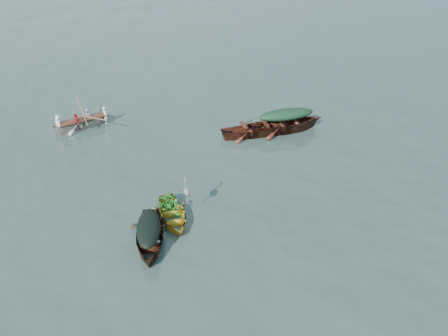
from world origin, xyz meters
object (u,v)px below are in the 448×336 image
object	(u,v)px
yellow_dinghy	(173,219)
green_tarp_boat	(285,131)
heron	(187,195)
open_wooden_boat	(254,136)
dark_covered_boat	(150,243)
rowed_boat	(84,127)

from	to	relation	value
yellow_dinghy	green_tarp_boat	distance (m)	8.40
green_tarp_boat	heron	distance (m)	7.98
open_wooden_boat	heron	world-z (taller)	heron
yellow_dinghy	heron	distance (m)	1.01
yellow_dinghy	dark_covered_boat	bearing A→B (deg)	-134.15
open_wooden_boat	yellow_dinghy	bearing A→B (deg)	139.19
dark_covered_boat	heron	size ratio (longest dim) A/B	3.92
dark_covered_boat	open_wooden_boat	bearing A→B (deg)	57.65
green_tarp_boat	heron	xyz separation A→B (m)	(-5.88, -5.32, 0.85)
heron	rowed_boat	bearing A→B (deg)	109.39
yellow_dinghy	green_tarp_boat	size ratio (longest dim) A/B	0.59
heron	open_wooden_boat	bearing A→B (deg)	48.46
open_wooden_boat	rowed_boat	distance (m)	8.31
green_tarp_boat	heron	bearing A→B (deg)	130.96
green_tarp_boat	open_wooden_boat	world-z (taller)	green_tarp_boat
rowed_boat	heron	bearing A→B (deg)	-178.12
green_tarp_boat	rowed_boat	size ratio (longest dim) A/B	1.28
yellow_dinghy	heron	xyz separation A→B (m)	(0.55, 0.07, 0.85)
green_tarp_boat	open_wooden_boat	distance (m)	1.60
rowed_boat	yellow_dinghy	bearing A→B (deg)	178.47
open_wooden_boat	rowed_boat	xyz separation A→B (m)	(-7.69, 3.16, 0.00)
open_wooden_boat	heron	xyz separation A→B (m)	(-4.29, -5.29, 0.85)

